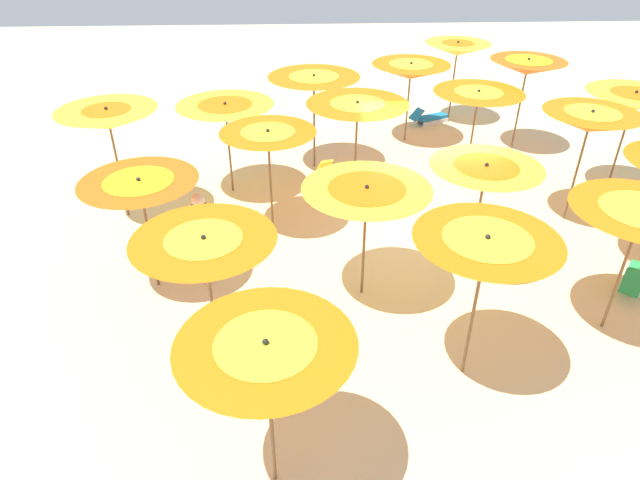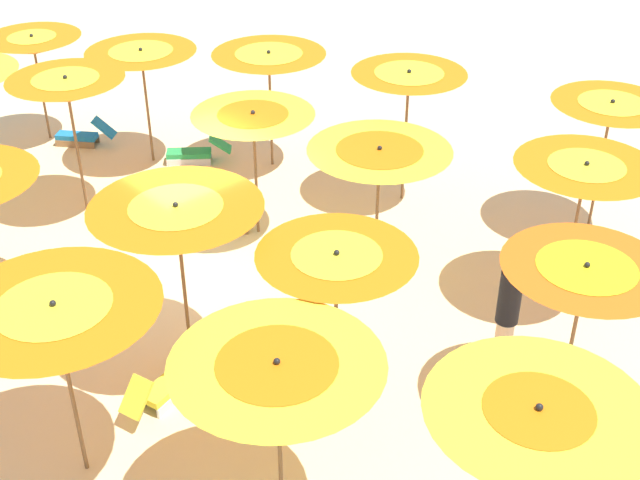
# 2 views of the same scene
# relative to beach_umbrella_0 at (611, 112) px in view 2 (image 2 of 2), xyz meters

# --- Properties ---
(ground) EXTENTS (42.85, 42.85, 0.04)m
(ground) POSITION_rel_beach_umbrella_0_xyz_m (-2.97, -6.02, -2.17)
(ground) COLOR beige
(beach_umbrella_0) EXTENTS (1.95, 1.95, 2.36)m
(beach_umbrella_0) POSITION_rel_beach_umbrella_0_xyz_m (0.00, 0.00, 0.00)
(beach_umbrella_0) COLOR brown
(beach_umbrella_0) RESTS_ON ground
(beach_umbrella_1) EXTENTS (1.98, 1.98, 2.49)m
(beach_umbrella_1) POSITION_rel_beach_umbrella_0_xyz_m (-2.85, -1.72, 0.13)
(beach_umbrella_1) COLOR brown
(beach_umbrella_1) RESTS_ON ground
(beach_umbrella_2) EXTENTS (2.12, 2.12, 2.34)m
(beach_umbrella_2) POSITION_rel_beach_umbrella_0_xyz_m (-5.50, -2.64, -0.07)
(beach_umbrella_2) COLOR brown
(beach_umbrella_2) RESTS_ON ground
(beach_umbrella_3) EXTENTS (2.07, 2.07, 2.32)m
(beach_umbrella_3) POSITION_rel_beach_umbrella_0_xyz_m (-7.21, -4.30, -0.03)
(beach_umbrella_3) COLOR brown
(beach_umbrella_3) RESTS_ON ground
(beach_umbrella_4) EXTENTS (1.91, 1.91, 2.24)m
(beach_umbrella_4) POSITION_rel_beach_umbrella_0_xyz_m (-9.54, -5.36, -0.15)
(beach_umbrella_4) COLOR brown
(beach_umbrella_4) RESTS_ON ground
(beach_umbrella_5) EXTENTS (2.02, 2.02, 2.33)m
(beach_umbrella_5) POSITION_rel_beach_umbrella_0_xyz_m (0.93, -2.13, -0.05)
(beach_umbrella_5) COLOR brown
(beach_umbrella_5) RESTS_ON ground
(beach_umbrella_6) EXTENTS (2.17, 2.17, 2.21)m
(beach_umbrella_6) POSITION_rel_beach_umbrella_0_xyz_m (-1.51, -3.76, -0.15)
(beach_umbrella_6) COLOR brown
(beach_umbrella_6) RESTS_ON ground
(beach_umbrella_7) EXTENTS (1.99, 1.99, 2.26)m
(beach_umbrella_7) POSITION_rel_beach_umbrella_0_xyz_m (-3.69, -4.42, -0.15)
(beach_umbrella_7) COLOR brown
(beach_umbrella_7) RESTS_ON ground
(beach_umbrella_8) EXTENTS (1.95, 1.95, 2.54)m
(beach_umbrella_8) POSITION_rel_beach_umbrella_0_xyz_m (-6.36, -6.24, 0.13)
(beach_umbrella_8) COLOR brown
(beach_umbrella_8) RESTS_ON ground
(beach_umbrella_10) EXTENTS (2.01, 2.01, 2.23)m
(beach_umbrella_10) POSITION_rel_beach_umbrella_0_xyz_m (2.29, -4.17, -0.18)
(beach_umbrella_10) COLOR brown
(beach_umbrella_10) RESTS_ON ground
(beach_umbrella_11) EXTENTS (1.95, 1.95, 2.26)m
(beach_umbrella_11) POSITION_rel_beach_umbrella_0_xyz_m (0.20, -6.20, -0.12)
(beach_umbrella_11) COLOR brown
(beach_umbrella_11) RESTS_ON ground
(beach_umbrella_12) EXTENTS (2.22, 2.22, 2.48)m
(beach_umbrella_12) POSITION_rel_beach_umbrella_0_xyz_m (-1.69, -7.18, 0.12)
(beach_umbrella_12) COLOR brown
(beach_umbrella_12) RESTS_ON ground
(beach_umbrella_15) EXTENTS (2.06, 2.06, 2.54)m
(beach_umbrella_15) POSITION_rel_beach_umbrella_0_xyz_m (3.50, -6.84, 0.13)
(beach_umbrella_15) COLOR brown
(beach_umbrella_15) RESTS_ON ground
(beach_umbrella_16) EXTENTS (2.21, 2.21, 2.24)m
(beach_umbrella_16) POSITION_rel_beach_umbrella_0_xyz_m (1.22, -7.95, -0.16)
(beach_umbrella_16) COLOR brown
(beach_umbrella_16) RESTS_ON ground
(beach_umbrella_17) EXTENTS (2.28, 2.28, 2.47)m
(beach_umbrella_17) POSITION_rel_beach_umbrella_0_xyz_m (-0.83, -9.27, 0.11)
(beach_umbrella_17) COLOR brown
(beach_umbrella_17) RESTS_ON ground
(lounger_1) EXTENTS (0.70, 1.39, 0.63)m
(lounger_1) POSITION_rel_beach_umbrella_0_xyz_m (-1.23, -7.86, -1.94)
(lounger_1) COLOR silver
(lounger_1) RESTS_ON ground
(lounger_2) EXTENTS (1.07, 1.21, 0.55)m
(lounger_2) POSITION_rel_beach_umbrella_0_xyz_m (-6.60, -3.72, -1.95)
(lounger_2) COLOR silver
(lounger_2) RESTS_ON ground
(lounger_3) EXTENTS (1.15, 1.04, 0.62)m
(lounger_3) POSITION_rel_beach_umbrella_0_xyz_m (-8.77, -5.00, -1.94)
(lounger_3) COLOR olive
(lounger_3) RESTS_ON ground
(lounger_4) EXTENTS (1.00, 1.26, 0.71)m
(lounger_4) POSITION_rel_beach_umbrella_0_xyz_m (-4.20, -5.01, -1.93)
(lounger_4) COLOR olive
(lounger_4) RESTS_ON ground
(beachgoer_0) EXTENTS (0.30, 0.30, 1.86)m
(beachgoer_0) POSITION_rel_beach_umbrella_0_xyz_m (1.36, -4.22, -1.16)
(beachgoer_0) COLOR beige
(beachgoer_0) RESTS_ON ground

